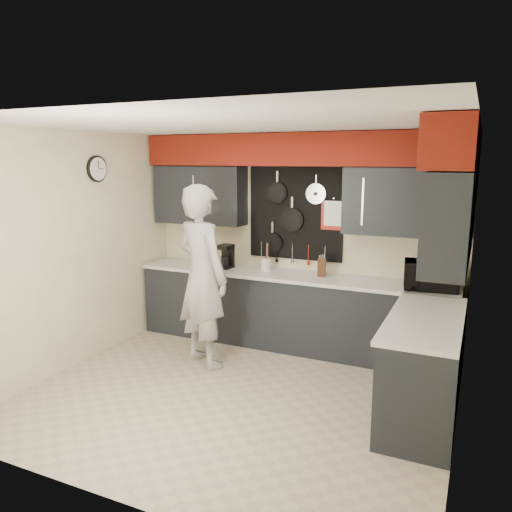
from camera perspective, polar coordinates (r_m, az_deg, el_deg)
The scene contains 10 objects.
ground at distance 5.13m, azimuth -2.13°, elevation -15.51°, with size 4.00×4.00×0.00m, color tan.
back_wall_assembly at distance 6.06m, azimuth 4.68°, elevation 8.33°, with size 4.00×0.36×2.60m.
right_wall_assembly at distance 4.38m, azimuth 21.71°, elevation 5.71°, with size 0.36×3.50×2.60m.
left_wall_assembly at distance 5.86m, azimuth -19.87°, elevation 0.97°, with size 0.05×3.50×2.60m.
base_cabinets at distance 5.76m, azimuth 7.37°, elevation -7.63°, with size 3.95×2.20×0.92m.
microwave at distance 5.62m, azimuth 19.34°, elevation -2.12°, with size 0.55×0.37×0.30m, color black.
knife_block at distance 5.97m, azimuth 7.51°, elevation -1.33°, with size 0.09×0.09×0.21m, color #3E1D13.
utensil_crock at distance 6.22m, azimuth 1.15°, elevation -0.96°, with size 0.12×0.12×0.16m, color silver.
coffee_maker at distance 6.38m, azimuth -3.42°, elevation 0.04°, with size 0.18×0.21×0.30m.
person at distance 5.54m, azimuth -6.12°, elevation -2.35°, with size 0.74×0.49×2.03m, color #A8A8A6.
Camera 1 is at (2.07, -4.10, 2.28)m, focal length 35.00 mm.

